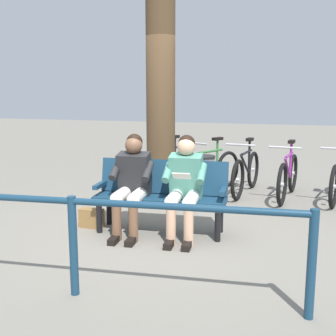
{
  "coord_description": "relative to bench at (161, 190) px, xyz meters",
  "views": [
    {
      "loc": [
        -1.82,
        4.7,
        1.66
      ],
      "look_at": [
        -0.14,
        -0.19,
        0.75
      ],
      "focal_mm": 44.43,
      "sensor_mm": 36.0,
      "label": 1
    }
  ],
  "objects": [
    {
      "name": "handbag",
      "position": [
        0.88,
        0.18,
        -0.39
      ],
      "size": [
        0.3,
        0.14,
        0.24
      ],
      "primitive_type": "cube",
      "rotation": [
        0.0,
        0.0,
        0.0
      ],
      "color": "olive",
      "rests_on": "ground"
    },
    {
      "name": "person_companion",
      "position": [
        0.3,
        0.2,
        0.16
      ],
      "size": [
        0.52,
        0.8,
        1.2
      ],
      "rotation": [
        0.0,
        0.0,
        0.11
      ],
      "color": "#262628",
      "rests_on": "ground"
    },
    {
      "name": "litter_bin",
      "position": [
        -0.18,
        -1.33,
        -0.12
      ],
      "size": [
        0.38,
        0.38,
        0.76
      ],
      "color": "slate",
      "rests_on": "ground"
    },
    {
      "name": "bicycle_red",
      "position": [
        0.68,
        -2.34,
        -0.15
      ],
      "size": [
        0.48,
        1.67,
        0.94
      ],
      "rotation": [
        0.0,
        0.0,
        1.4
      ],
      "color": "black",
      "rests_on": "ground"
    },
    {
      "name": "bicycle_orange",
      "position": [
        -0.09,
        -2.26,
        -0.15
      ],
      "size": [
        0.77,
        1.55,
        0.94
      ],
      "rotation": [
        0.0,
        0.0,
        1.14
      ],
      "color": "black",
      "rests_on": "ground"
    },
    {
      "name": "person_reading",
      "position": [
        -0.33,
        0.13,
        0.16
      ],
      "size": [
        0.52,
        0.8,
        1.2
      ],
      "rotation": [
        0.0,
        0.0,
        0.11
      ],
      "color": "#4C8C7A",
      "rests_on": "ground"
    },
    {
      "name": "tree_trunk",
      "position": [
        0.44,
        -1.2,
        1.37
      ],
      "size": [
        0.43,
        0.43,
        3.76
      ],
      "primitive_type": "cylinder",
      "color": "#4C3823",
      "rests_on": "ground"
    },
    {
      "name": "railing_fence",
      "position": [
        0.12,
        1.83,
        0.11
      ],
      "size": [
        3.8,
        0.54,
        0.85
      ],
      "rotation": [
        0.0,
        0.0,
        0.13
      ],
      "color": "navy",
      "rests_on": "ground"
    },
    {
      "name": "bicycle_green",
      "position": [
        -0.69,
        -2.31,
        -0.15
      ],
      "size": [
        0.48,
        1.68,
        0.94
      ],
      "rotation": [
        0.0,
        0.0,
        1.46
      ],
      "color": "black",
      "rests_on": "ground"
    },
    {
      "name": "bench",
      "position": [
        0.0,
        0.0,
        0.0
      ],
      "size": [
        1.64,
        0.65,
        0.87
      ],
      "rotation": [
        0.0,
        0.0,
        0.11
      ],
      "color": "navy",
      "rests_on": "ground"
    },
    {
      "name": "ground_plane",
      "position": [
        0.13,
        -0.03,
        -0.51
      ],
      "size": [
        40.0,
        40.0,
        0.0
      ],
      "primitive_type": "plane",
      "color": "slate"
    },
    {
      "name": "bicycle_silver",
      "position": [
        -1.38,
        -2.19,
        -0.15
      ],
      "size": [
        0.48,
        1.68,
        0.94
      ],
      "rotation": [
        0.0,
        0.0,
        1.46
      ],
      "color": "black",
      "rests_on": "ground"
    }
  ]
}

